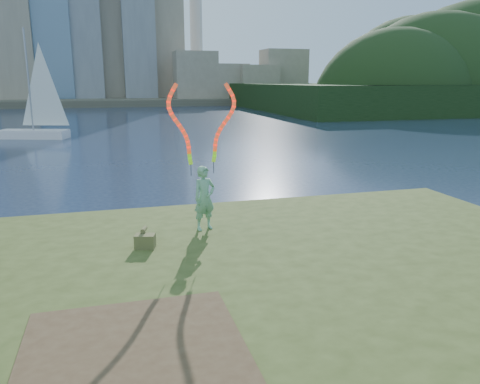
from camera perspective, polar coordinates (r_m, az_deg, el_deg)
name	(u,v)px	position (r m, az deg, el deg)	size (l,w,h in m)	color
ground	(228,290)	(10.77, -1.50, -11.82)	(320.00, 320.00, 0.00)	#1A2742
grassy_knoll	(259,326)	(8.65, 2.31, -16.05)	(20.00, 18.00, 0.80)	#374619
dirt_patch	(134,348)	(7.32, -12.84, -18.10)	(3.20, 3.00, 0.02)	#47331E
far_shore	(120,99)	(104.56, -14.41, 10.88)	(320.00, 40.00, 1.20)	#504B3B
wooded_hill	(474,106)	(93.11, 26.64, 9.34)	(78.00, 50.00, 63.00)	black
woman_with_ribbons	(204,176)	(12.00, -4.45, 1.91)	(1.96, 0.75, 4.05)	#187A3B
canvas_bag	(145,240)	(11.14, -11.51, -5.79)	(0.52, 0.59, 0.43)	brown
sailboat	(36,120)	(41.35, -23.60, 8.04)	(5.66, 3.28, 8.59)	white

